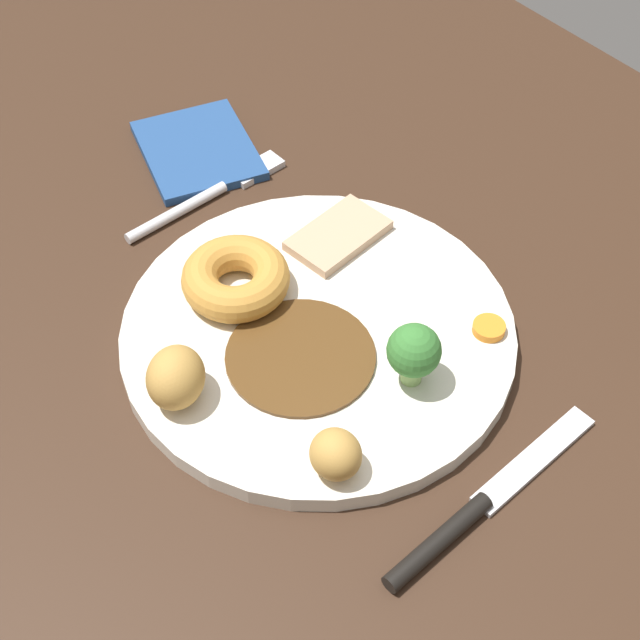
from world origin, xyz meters
The scene contains 12 objects.
dining_table centered at (0.00, 0.00, 1.80)cm, with size 120.00×84.00×3.60cm, color #382316.
dinner_plate centered at (0.23, -2.09, 4.30)cm, with size 27.98×27.98×1.40cm, color silver.
gravy_pool centered at (1.41, -4.73, 5.15)cm, with size 10.39×10.39×0.30cm, color #563819.
meat_slice_main centered at (-6.07, 4.66, 5.40)cm, with size 7.61×4.54×0.80cm, color tan.
yorkshire_pudding centered at (-6.42, -4.57, 6.34)cm, with size 7.87×7.87×2.68cm, color #C68938.
roast_potato_left centered at (9.83, -8.43, 6.60)cm, with size 3.44×3.23×3.20cm, color #BC8C42.
roast_potato_right centered at (-1.01, -13.05, 6.99)cm, with size 4.51×3.82×3.99cm, color #BC8C42.
carrot_coin_front centered at (7.69, 7.12, 5.32)cm, with size 2.32×2.32×0.64cm, color orange.
broccoli_floret centered at (7.47, 0.12, 7.87)cm, with size 3.65×3.65×4.85cm.
fork centered at (-17.43, 0.47, 3.99)cm, with size 2.24×15.30×0.90cm.
knife centered at (17.06, -3.15, 4.05)cm, with size 2.69×18.56×1.20cm.
folded_napkin centered at (-22.76, 2.73, 4.00)cm, with size 11.00×9.00×0.80cm, color navy.
Camera 1 is at (34.87, -29.40, 56.54)cm, focal length 54.12 mm.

